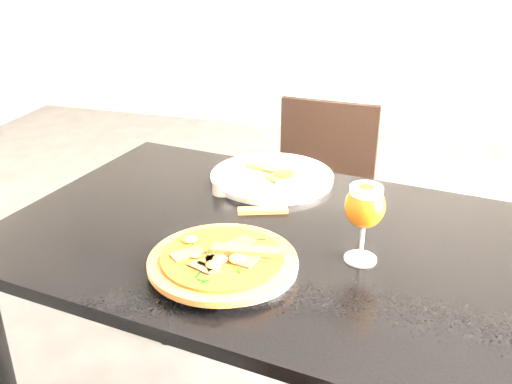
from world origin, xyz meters
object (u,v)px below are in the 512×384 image
(dining_table, at_px, (266,265))
(chair_far, at_px, (318,206))
(pizza, at_px, (223,259))
(beer_glass, at_px, (365,207))

(dining_table, xyz_separation_m, chair_far, (-0.01, 0.77, -0.21))
(dining_table, bearing_deg, pizza, -93.99)
(dining_table, distance_m, chair_far, 0.79)
(beer_glass, bearing_deg, dining_table, 163.90)
(chair_far, bearing_deg, pizza, -87.89)
(pizza, distance_m, beer_glass, 0.30)
(pizza, relative_size, beer_glass, 1.76)
(dining_table, xyz_separation_m, pizza, (-0.04, -0.18, 0.12))
(dining_table, bearing_deg, chair_far, 98.79)
(beer_glass, bearing_deg, pizza, -155.78)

